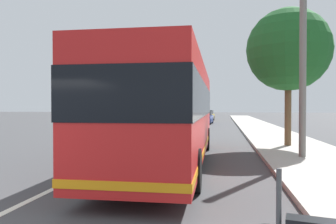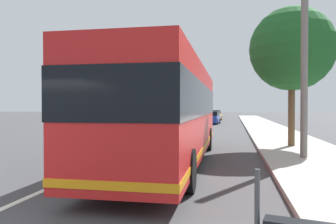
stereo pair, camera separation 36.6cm
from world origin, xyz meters
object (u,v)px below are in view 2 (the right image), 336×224
Objects in this scene: car_oncoming at (214,116)px; car_ahead_same_lane at (190,115)px; car_side_street at (211,118)px; car_far_distant at (194,114)px; utility_pole at (304,72)px; roadside_tree_mid_block at (292,49)px; coach_bus at (169,110)px.

car_ahead_same_lane reaches higher than car_oncoming.
car_side_street is 0.98× the size of car_far_distant.
utility_pole reaches higher than car_ahead_same_lane.
car_oncoming is at bearing 69.10° from car_ahead_same_lane.
car_far_distant is at bearing 15.99° from car_side_street.
utility_pole is at bearing -167.75° from car_oncoming.
car_side_street is at bearing 21.55° from car_ahead_same_lane.
car_ahead_same_lane is at bearing 15.64° from roadside_tree_mid_block.
coach_bus is 1.75× the size of roadside_tree_mid_block.
roadside_tree_mid_block is at bearing -2.73° from utility_pole.
car_far_distant is at bearing 13.27° from roadside_tree_mid_block.
coach_bus reaches higher than car_oncoming.
car_side_street is at bearing 11.43° from utility_pole.
car_side_street is (-9.11, -0.17, -0.02)m from car_oncoming.
car_ahead_same_lane is at bearing 13.89° from utility_pole.
car_far_distant is 42.99m from utility_pole.
car_oncoming is at bearing 9.96° from roadside_tree_mid_block.
utility_pole is at bearing 177.27° from roadside_tree_mid_block.
coach_bus is at bearing 135.62° from roadside_tree_mid_block.
coach_bus is 2.59× the size of car_far_distant.
utility_pole is (-35.05, -8.67, 2.46)m from car_ahead_same_lane.
car_far_distant reaches higher than car_side_street.
car_ahead_same_lane is 0.66× the size of roadside_tree_mid_block.
car_side_street is at bearing -175.35° from car_oncoming.
car_ahead_same_lane is at bearing 22.59° from car_side_street.
roadside_tree_mid_block is 1.02× the size of utility_pole.
car_oncoming is 0.71× the size of utility_pole.
car_far_distant is (17.56, 3.97, 0.02)m from car_side_street.
car_oncoming is 1.03× the size of car_far_distant.
car_ahead_same_lane is (-6.93, -0.24, 0.02)m from car_far_distant.
roadside_tree_mid_block is at bearing -166.45° from car_oncoming.
car_side_street is 18.00m from car_far_distant.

